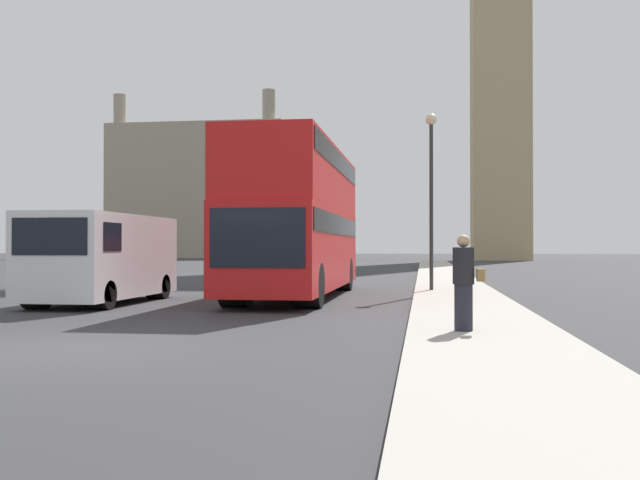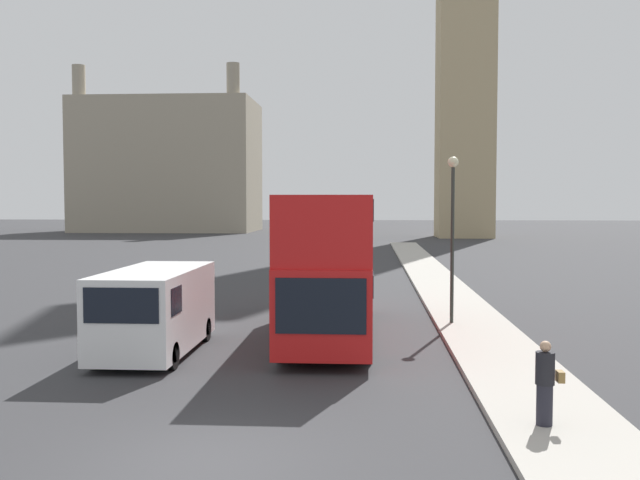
% 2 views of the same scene
% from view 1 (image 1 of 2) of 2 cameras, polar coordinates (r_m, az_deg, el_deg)
% --- Properties ---
extents(ground_plane, '(300.00, 300.00, 0.00)m').
position_cam_1_polar(ground_plane, '(11.23, -20.01, -8.23)').
color(ground_plane, '#333335').
extents(sidewalk_strip, '(2.53, 120.00, 0.15)m').
position_cam_1_polar(sidewalk_strip, '(9.96, 14.09, -8.80)').
color(sidewalk_strip, '#ADA89E').
rests_on(sidewalk_strip, ground_plane).
extents(building_block_distant, '(24.54, 14.39, 22.41)m').
position_cam_1_polar(building_block_distant, '(103.52, -9.06, 3.72)').
color(building_block_distant, '#9E937F').
rests_on(building_block_distant, ground_plane).
extents(red_double_decker_bus, '(2.54, 10.42, 4.39)m').
position_cam_1_polar(red_double_decker_bus, '(21.23, -1.82, 1.97)').
color(red_double_decker_bus, red).
rests_on(red_double_decker_bus, ground_plane).
extents(white_van, '(2.20, 5.48, 2.35)m').
position_cam_1_polar(white_van, '(19.76, -17.12, -1.24)').
color(white_van, white).
rests_on(white_van, ground_plane).
extents(pedestrian, '(0.51, 0.35, 1.55)m').
position_cam_1_polar(pedestrian, '(11.75, 11.46, -3.37)').
color(pedestrian, '#23232D').
rests_on(pedestrian, sidewalk_strip).
extents(street_lamp, '(0.36, 0.36, 5.57)m').
position_cam_1_polar(street_lamp, '(22.87, 8.89, 5.27)').
color(street_lamp, '#2D332D').
rests_on(street_lamp, sidewalk_strip).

